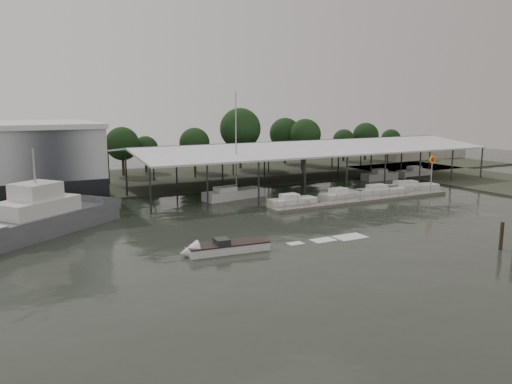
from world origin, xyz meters
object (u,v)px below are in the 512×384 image
grey_trawler (47,217)px  white_sailboat (233,194)px  shell_fuel_sign (432,167)px  speedboat_underway (221,248)px

grey_trawler → white_sailboat: size_ratio=1.11×
shell_fuel_sign → grey_trawler: bearing=176.7°
grey_trawler → white_sailboat: (24.29, 7.40, -0.91)m
white_sailboat → shell_fuel_sign: bearing=-31.1°
white_sailboat → speedboat_underway: white_sailboat is taller
shell_fuel_sign → white_sailboat: size_ratio=0.38×
grey_trawler → speedboat_underway: size_ratio=0.86×
shell_fuel_sign → speedboat_underway: (-38.17, -11.89, -3.53)m
shell_fuel_sign → white_sailboat: 28.58m
grey_trawler → white_sailboat: bearing=-19.4°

